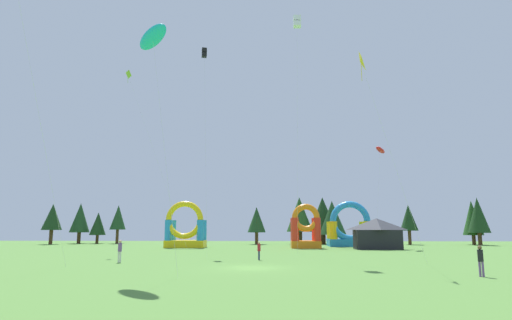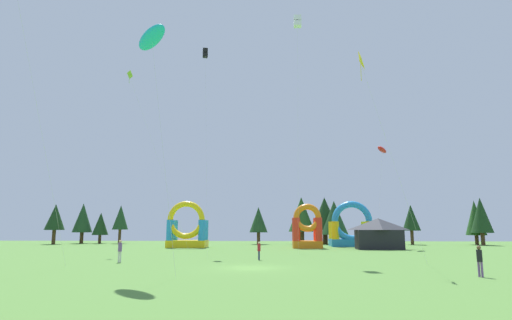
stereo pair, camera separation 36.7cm
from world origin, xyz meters
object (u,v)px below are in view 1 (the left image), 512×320
(kite_lime_diamond, at_px, (129,78))
(inflatable_blue_arch, at_px, (306,231))
(inflatable_yellow_castle, at_px, (349,231))
(kite_red_parafoil, at_px, (380,150))
(kite_black_box, at_px, (204,53))
(person_near_camera, at_px, (481,258))
(festival_tent, at_px, (377,234))
(kite_yellow_diamond, at_px, (360,64))
(kite_white_box, at_px, (297,22))
(inflatable_orange_dome, at_px, (185,231))
(person_far_side, at_px, (259,249))
(person_left_edge, at_px, (120,249))
(kite_cyan_parafoil, at_px, (153,37))

(kite_lime_diamond, xyz_separation_m, inflatable_blue_arch, (23.02, 9.84, -19.54))
(kite_lime_diamond, bearing_deg, inflatable_yellow_castle, 26.72)
(kite_lime_diamond, height_order, inflatable_yellow_castle, kite_lime_diamond)
(kite_red_parafoil, height_order, inflatable_blue_arch, kite_red_parafoil)
(kite_lime_diamond, bearing_deg, kite_black_box, -2.45)
(person_near_camera, height_order, festival_tent, festival_tent)
(kite_black_box, height_order, kite_lime_diamond, kite_black_box)
(kite_lime_diamond, bearing_deg, inflatable_blue_arch, 23.15)
(kite_red_parafoil, bearing_deg, kite_yellow_diamond, -106.80)
(kite_yellow_diamond, xyz_separation_m, inflatable_blue_arch, (-2.40, 28.53, -13.43))
(person_near_camera, bearing_deg, inflatable_blue_arch, 148.34)
(kite_white_box, relative_size, inflatable_yellow_castle, 3.66)
(kite_yellow_diamond, relative_size, inflatable_orange_dome, 2.46)
(inflatable_orange_dome, distance_m, festival_tent, 27.00)
(kite_black_box, height_order, kite_white_box, kite_black_box)
(kite_black_box, height_order, person_far_side, kite_black_box)
(inflatable_blue_arch, bearing_deg, person_far_side, -104.99)
(kite_red_parafoil, height_order, kite_black_box, kite_black_box)
(person_left_edge, bearing_deg, kite_white_box, 37.35)
(kite_yellow_diamond, bearing_deg, kite_black_box, 130.59)
(kite_black_box, bearing_deg, kite_cyan_parafoil, -89.67)
(kite_cyan_parafoil, relative_size, person_near_camera, 9.39)
(person_left_edge, relative_size, person_far_side, 1.14)
(kite_red_parafoil, distance_m, kite_white_box, 25.59)
(person_left_edge, bearing_deg, inflatable_yellow_castle, 65.29)
(person_near_camera, height_order, inflatable_orange_dome, inflatable_orange_dome)
(person_left_edge, height_order, inflatable_blue_arch, inflatable_blue_arch)
(kite_red_parafoil, bearing_deg, person_left_edge, -137.84)
(kite_red_parafoil, height_order, kite_lime_diamond, kite_lime_diamond)
(kite_black_box, height_order, inflatable_blue_arch, kite_black_box)
(kite_black_box, bearing_deg, festival_tent, 18.45)
(person_far_side, distance_m, inflatable_yellow_castle, 30.37)
(kite_black_box, bearing_deg, kite_white_box, -36.13)
(inflatable_orange_dome, bearing_deg, person_left_edge, -90.15)
(kite_cyan_parafoil, distance_m, inflatable_orange_dome, 36.56)
(kite_black_box, height_order, person_left_edge, kite_black_box)
(kite_cyan_parafoil, xyz_separation_m, kite_black_box, (-0.13, 22.49, 8.53))
(kite_black_box, bearing_deg, inflatable_blue_arch, 37.76)
(inflatable_blue_arch, bearing_deg, person_near_camera, -77.34)
(kite_yellow_diamond, height_order, person_left_edge, kite_yellow_diamond)
(kite_white_box, xyz_separation_m, inflatable_blue_arch, (1.91, 18.54, -22.23))
(kite_lime_diamond, distance_m, festival_tent, 38.64)
(kite_lime_diamond, xyz_separation_m, person_far_side, (17.12, -12.20, -20.91))
(person_left_edge, distance_m, person_far_side, 11.99)
(person_near_camera, xyz_separation_m, inflatable_blue_arch, (-7.73, 34.43, 1.25))
(person_left_edge, relative_size, inflatable_orange_dome, 0.28)
(kite_black_box, xyz_separation_m, inflatable_yellow_castle, (20.39, 15.61, -22.47))
(kite_red_parafoil, relative_size, person_far_side, 9.12)
(kite_cyan_parafoil, bearing_deg, kite_lime_diamond, 113.38)
(kite_red_parafoil, xyz_separation_m, inflatable_orange_dome, (-28.64, 0.01, -11.77))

